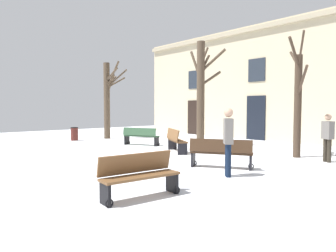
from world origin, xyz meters
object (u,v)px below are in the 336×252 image
(tree_right_of_center, at_px, (201,90))
(tree_near_facade, at_px, (298,99))
(bench_facing_shops, at_px, (141,136))
(bench_far_corner, at_px, (176,140))
(bench_by_litter_bin, at_px, (221,153))
(person_near_bench, at_px, (228,138))
(bench_near_lamp, at_px, (139,175))
(litter_bin, at_px, (74,134))
(tree_left_of_center, at_px, (108,98))
(person_crossing_plaza, at_px, (328,136))

(tree_right_of_center, bearing_deg, tree_near_facade, 3.82)
(tree_right_of_center, xyz_separation_m, bench_facing_shops, (-2.25, -1.84, -2.20))
(bench_far_corner, xyz_separation_m, bench_by_litter_bin, (3.46, -1.31, -0.02))
(person_near_bench, bearing_deg, tree_right_of_center, 3.04)
(tree_near_facade, distance_m, person_near_bench, 4.62)
(person_near_bench, bearing_deg, bench_far_corner, 18.13)
(bench_facing_shops, xyz_separation_m, bench_near_lamp, (7.23, -5.28, 0.01))
(bench_far_corner, relative_size, person_near_bench, 0.96)
(tree_near_facade, height_order, bench_facing_shops, tree_near_facade)
(tree_right_of_center, relative_size, person_near_bench, 2.67)
(litter_bin, distance_m, bench_by_litter_bin, 10.55)
(litter_bin, bearing_deg, bench_by_litter_bin, -0.71)
(bench_near_lamp, bearing_deg, person_near_bench, 6.05)
(tree_near_facade, xyz_separation_m, bench_by_litter_bin, (-0.47, -3.74, -1.65))
(tree_right_of_center, bearing_deg, tree_left_of_center, -168.03)
(bench_facing_shops, relative_size, person_near_bench, 1.00)
(bench_far_corner, bearing_deg, person_near_bench, -177.60)
(bench_facing_shops, distance_m, person_crossing_plaza, 8.18)
(bench_far_corner, bearing_deg, tree_left_of_center, 20.96)
(tree_near_facade, bearing_deg, litter_bin, -161.88)
(tree_right_of_center, distance_m, person_near_bench, 6.64)
(tree_near_facade, xyz_separation_m, bench_facing_shops, (-6.77, -2.14, -1.67))
(tree_right_of_center, relative_size, bench_near_lamp, 2.79)
(bench_by_litter_bin, relative_size, person_crossing_plaza, 1.13)
(tree_left_of_center, distance_m, litter_bin, 2.85)
(tree_right_of_center, xyz_separation_m, bench_by_litter_bin, (4.05, -3.43, -2.17))
(tree_left_of_center, bearing_deg, bench_far_corner, -6.74)
(tree_left_of_center, xyz_separation_m, bench_facing_shops, (3.99, -0.52, -1.96))
(bench_facing_shops, height_order, person_crossing_plaza, person_crossing_plaza)
(bench_by_litter_bin, height_order, person_near_bench, person_near_bench)
(bench_by_litter_bin, bearing_deg, tree_right_of_center, -71.04)
(tree_right_of_center, distance_m, bench_by_litter_bin, 5.74)
(person_crossing_plaza, bearing_deg, tree_left_of_center, 34.71)
(tree_left_of_center, relative_size, tree_right_of_center, 0.92)
(tree_right_of_center, relative_size, tree_near_facade, 1.11)
(tree_left_of_center, relative_size, bench_near_lamp, 2.57)
(tree_left_of_center, height_order, bench_by_litter_bin, tree_left_of_center)
(tree_right_of_center, height_order, bench_facing_shops, tree_right_of_center)
(bench_far_corner, relative_size, bench_by_litter_bin, 0.96)
(bench_far_corner, bearing_deg, tree_near_facade, -120.58)
(tree_right_of_center, bearing_deg, bench_facing_shops, -140.65)
(tree_right_of_center, bearing_deg, bench_far_corner, -74.62)
(litter_bin, bearing_deg, person_near_bench, -4.34)
(tree_left_of_center, relative_size, person_near_bench, 2.46)
(tree_right_of_center, relative_size, bench_facing_shops, 2.68)
(tree_near_facade, relative_size, bench_by_litter_bin, 2.39)
(tree_right_of_center, xyz_separation_m, bench_near_lamp, (4.98, -7.12, -2.18))
(tree_near_facade, distance_m, bench_near_lamp, 7.62)
(person_near_bench, distance_m, person_crossing_plaza, 4.38)
(litter_bin, relative_size, bench_near_lamp, 0.42)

